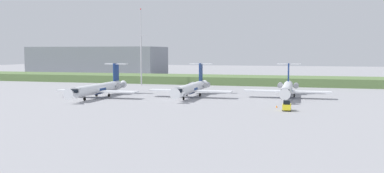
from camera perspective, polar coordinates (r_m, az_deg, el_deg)
name	(u,v)px	position (r m, az deg, el deg)	size (l,w,h in m)	color
ground_plane	(207,91)	(128.90, 2.11, -0.67)	(500.00, 500.00, 0.00)	#939399
grass_berm	(226,80)	(160.73, 4.72, 0.94)	(320.00, 20.00, 2.99)	#597542
regional_jet_nearest	(99,88)	(114.24, -12.74, -0.21)	(22.81, 31.00, 9.00)	silver
regional_jet_second	(192,88)	(112.40, -0.04, -0.17)	(22.81, 31.00, 9.00)	silver
regional_jet_third	(287,88)	(113.74, 13.07, -0.24)	(22.81, 31.00, 9.00)	silver
antenna_mast	(141,54)	(153.64, -7.09, 4.54)	(4.40, 0.50, 28.33)	#B2B2B7
distant_hangar	(98,61)	(221.46, -12.98, 3.44)	(69.11, 26.94, 14.97)	gray
baggage_tug	(287,106)	(88.25, 13.03, -2.67)	(1.72, 3.20, 2.30)	yellow
safety_cone_front_marker	(277,106)	(92.83, 11.68, -2.73)	(0.44, 0.44, 0.55)	orange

